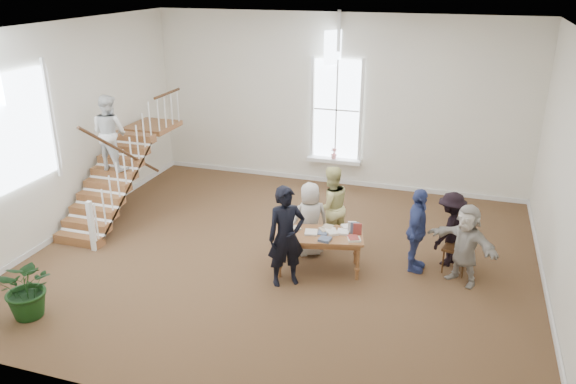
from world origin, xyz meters
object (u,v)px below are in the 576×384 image
(woman_cluster_c, at_px, (465,244))
(side_chair, at_px, (459,241))
(elderly_woman, at_px, (310,219))
(woman_cluster_a, at_px, (417,230))
(police_officer, at_px, (286,237))
(woman_cluster_b, at_px, (450,229))
(person_yellow, at_px, (330,207))
(library_table, at_px, (320,238))
(floor_plant, at_px, (28,287))

(woman_cluster_c, xyz_separation_m, side_chair, (-0.10, 0.45, -0.16))
(woman_cluster_c, bearing_deg, elderly_woman, -152.55)
(woman_cluster_a, distance_m, woman_cluster_c, 0.92)
(police_officer, xyz_separation_m, woman_cluster_b, (2.82, 1.69, -0.21))
(person_yellow, height_order, woman_cluster_a, person_yellow)
(elderly_woman, xyz_separation_m, person_yellow, (0.30, 0.50, 0.11))
(elderly_woman, distance_m, person_yellow, 0.59)
(library_table, bearing_deg, woman_cluster_b, 9.92)
(woman_cluster_b, relative_size, floor_plant, 1.37)
(woman_cluster_b, bearing_deg, floor_plant, -33.89)
(police_officer, bearing_deg, woman_cluster_c, -16.21)
(elderly_woman, relative_size, side_chair, 1.42)
(person_yellow, relative_size, woman_cluster_b, 1.17)
(library_table, height_order, woman_cluster_b, woman_cluster_b)
(woman_cluster_a, bearing_deg, library_table, 112.28)
(elderly_woman, bearing_deg, library_table, 89.11)
(woman_cluster_b, bearing_deg, woman_cluster_c, 49.41)
(woman_cluster_a, height_order, woman_cluster_b, woman_cluster_a)
(side_chair, bearing_deg, woman_cluster_b, 149.32)
(police_officer, xyz_separation_m, elderly_woman, (0.10, 1.25, -0.19))
(floor_plant, bearing_deg, elderly_woman, 42.87)
(police_officer, bearing_deg, floor_plant, 177.15)
(woman_cluster_a, relative_size, floor_plant, 1.53)
(floor_plant, bearing_deg, police_officer, 31.85)
(police_officer, height_order, elderly_woman, police_officer)
(woman_cluster_a, xyz_separation_m, floor_plant, (-5.99, -3.58, -0.29))
(police_officer, distance_m, person_yellow, 1.80)
(library_table, xyz_separation_m, side_chair, (2.55, 0.84, -0.08))
(side_chair, bearing_deg, woman_cluster_a, -148.32)
(library_table, relative_size, woman_cluster_c, 1.17)
(police_officer, relative_size, person_yellow, 1.09)
(woman_cluster_b, relative_size, woman_cluster_c, 0.97)
(library_table, distance_m, elderly_woman, 0.70)
(library_table, bearing_deg, floor_plant, -158.47)
(person_yellow, distance_m, woman_cluster_a, 1.89)
(woman_cluster_b, relative_size, side_chair, 1.38)
(floor_plant, relative_size, side_chair, 1.01)
(woman_cluster_a, distance_m, woman_cluster_b, 0.75)
(woman_cluster_a, bearing_deg, woman_cluster_b, -49.26)
(woman_cluster_c, height_order, side_chair, woman_cluster_c)
(floor_plant, bearing_deg, woman_cluster_a, 30.90)
(woman_cluster_a, xyz_separation_m, side_chair, (0.80, 0.25, -0.22))
(library_table, distance_m, side_chair, 2.69)
(police_officer, height_order, side_chair, police_officer)
(library_table, bearing_deg, police_officer, -139.10)
(library_table, xyz_separation_m, woman_cluster_a, (1.75, 0.58, 0.14))
(woman_cluster_b, xyz_separation_m, woman_cluster_c, (0.30, -0.65, 0.02))
(woman_cluster_a, bearing_deg, floor_plant, 124.76)
(police_officer, height_order, woman_cluster_a, police_officer)
(floor_plant, bearing_deg, person_yellow, 44.47)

